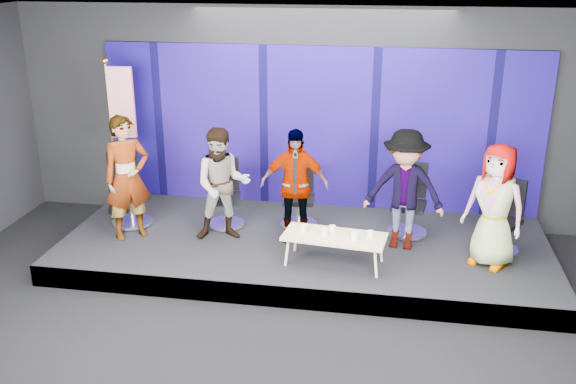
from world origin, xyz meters
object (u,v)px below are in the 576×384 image
at_px(mug_b, 324,233).
at_px(mug_d, 355,236).
at_px(chair_c, 299,205).
at_px(panelist_e, 495,206).
at_px(chair_d, 409,211).
at_px(coffee_table, 334,238).
at_px(chair_b, 226,204).
at_px(panelist_a, 127,178).
at_px(mug_a, 303,228).
at_px(panelist_d, 404,190).
at_px(mug_c, 332,229).
at_px(chair_a, 130,201).
at_px(chair_e, 501,228).
at_px(panelist_b, 222,185).
at_px(mug_e, 370,234).
at_px(panelist_c, 294,185).
at_px(flag_stand, 119,133).

distance_m(mug_b, mug_d, 0.40).
distance_m(chair_c, panelist_e, 2.90).
height_order(chair_d, coffee_table, chair_d).
distance_m(chair_d, panelist_e, 1.46).
bearing_deg(chair_b, panelist_a, -166.83).
distance_m(panelist_e, mug_a, 2.53).
bearing_deg(panelist_d, mug_c, -137.00).
relative_size(chair_a, chair_b, 1.10).
bearing_deg(mug_a, chair_b, 143.20).
bearing_deg(chair_c, mug_b, -73.07).
xyz_separation_m(coffee_table, mug_d, (0.27, -0.09, 0.09)).
xyz_separation_m(chair_e, mug_b, (-2.38, -0.87, 0.13)).
relative_size(mug_b, mug_c, 0.99).
distance_m(chair_c, chair_e, 2.94).
xyz_separation_m(chair_d, mug_b, (-1.11, -1.27, 0.12)).
relative_size(panelist_b, coffee_table, 1.18).
relative_size(mug_d, mug_e, 1.12).
height_order(chair_c, mug_c, chair_c).
bearing_deg(panelist_e, panelist_a, -148.26).
bearing_deg(chair_e, mug_b, -127.38).
bearing_deg(chair_c, panelist_e, -23.55).
height_order(chair_d, mug_c, chair_d).
bearing_deg(mug_d, chair_c, 125.29).
bearing_deg(panelist_a, mug_c, -46.97).
bearing_deg(chair_c, chair_a, -177.74).
bearing_deg(mug_d, coffee_table, 162.09).
xyz_separation_m(chair_b, mug_b, (1.64, -1.13, 0.13)).
relative_size(panelist_c, panelist_d, 0.97).
bearing_deg(mug_b, panelist_c, 123.91).
bearing_deg(mug_e, mug_d, -155.72).
xyz_separation_m(mug_a, flag_stand, (-3.06, 1.21, 0.85)).
bearing_deg(chair_a, mug_e, -53.58).
bearing_deg(mug_e, mug_b, -173.83).
bearing_deg(chair_b, mug_c, -44.40).
bearing_deg(mug_b, mug_c, 54.32).
bearing_deg(chair_b, panelist_d, -22.02).
xyz_separation_m(panelist_b, mug_d, (1.94, -0.66, -0.36)).
xyz_separation_m(mug_b, mug_e, (0.60, 0.06, -0.00)).
xyz_separation_m(mug_d, mug_e, (0.20, 0.09, -0.01)).
xyz_separation_m(panelist_a, flag_stand, (-0.46, 0.86, 0.41)).
bearing_deg(chair_e, chair_a, -148.20).
relative_size(panelist_e, mug_a, 16.64).
distance_m(panelist_c, coffee_table, 1.08).
distance_m(panelist_c, mug_a, 0.78).
relative_size(panelist_a, coffee_table, 1.29).
bearing_deg(coffee_table, panelist_d, 38.79).
bearing_deg(panelist_e, panelist_d, -164.83).
height_order(panelist_c, mug_e, panelist_c).
relative_size(coffee_table, mug_d, 13.01).
height_order(panelist_c, chair_e, panelist_c).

